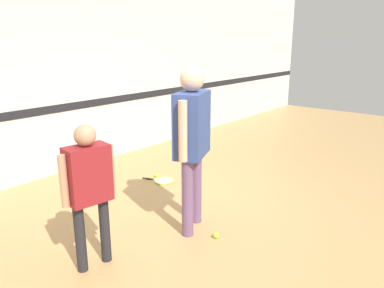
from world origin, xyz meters
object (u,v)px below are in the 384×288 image
racket_spare_on_floor (163,180)px  tennis_ball_by_spare_racket (157,175)px  person_student_left (89,182)px  tennis_ball_near_instructor (216,235)px  person_instructor (192,133)px

racket_spare_on_floor → tennis_ball_by_spare_racket: bearing=-37.6°
person_student_left → racket_spare_on_floor: (1.97, 0.99, -0.83)m
racket_spare_on_floor → tennis_ball_near_instructor: (-0.85, -1.58, 0.02)m
person_student_left → racket_spare_on_floor: size_ratio=2.56×
racket_spare_on_floor → tennis_ball_by_spare_racket: (0.05, 0.18, 0.02)m
tennis_ball_near_instructor → tennis_ball_by_spare_racket: size_ratio=1.00×
person_instructor → tennis_ball_near_instructor: 1.12m
person_instructor → racket_spare_on_floor: bearing=33.7°
person_instructor → tennis_ball_by_spare_racket: size_ratio=26.96×
person_instructor → person_student_left: (-1.13, 0.25, -0.26)m
person_instructor → tennis_ball_near_instructor: bearing=-114.9°
racket_spare_on_floor → tennis_ball_near_instructor: bearing=128.9°
person_instructor → tennis_ball_by_spare_racket: 1.98m
tennis_ball_near_instructor → tennis_ball_by_spare_racket: (0.89, 1.76, 0.00)m
person_student_left → person_instructor: bearing=-3.7°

